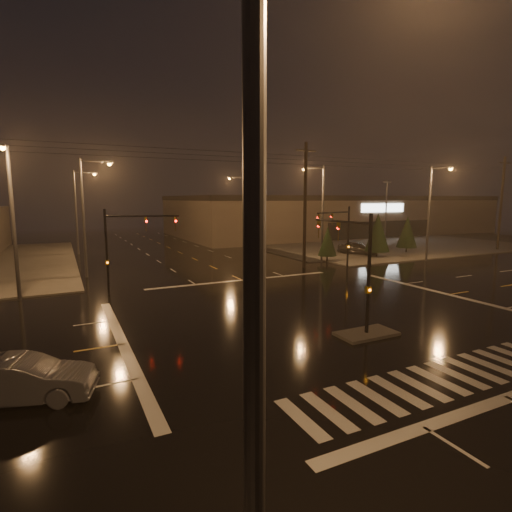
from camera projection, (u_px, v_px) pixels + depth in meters
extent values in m
plane|color=black|center=(319.00, 314.00, 23.28)|extent=(140.00, 140.00, 0.00)
cube|color=#44423D|center=(366.00, 241.00, 63.01)|extent=(36.00, 36.00, 0.12)
cube|color=#44423D|center=(366.00, 334.00, 19.72)|extent=(3.00, 1.60, 0.15)
cube|color=beige|center=(456.00, 375.00, 15.28)|extent=(15.00, 2.60, 0.01)
cube|color=beige|center=(508.00, 398.00, 13.51)|extent=(16.00, 0.50, 0.01)
cube|color=beige|center=(242.00, 280.00, 33.06)|extent=(16.00, 0.50, 0.01)
cube|color=black|center=(399.00, 241.00, 63.42)|extent=(50.00, 24.00, 0.08)
cube|color=brown|center=(331.00, 215.00, 78.92)|extent=(60.00, 28.00, 7.00)
cube|color=black|center=(331.00, 198.00, 78.45)|extent=(60.20, 28.20, 0.80)
cube|color=white|center=(383.00, 208.00, 66.15)|extent=(9.00, 0.20, 1.40)
cube|color=black|center=(382.00, 229.00, 66.70)|extent=(22.00, 0.15, 2.80)
cylinder|color=black|center=(369.00, 276.00, 19.30)|extent=(0.18, 0.18, 6.00)
cylinder|color=black|center=(341.00, 222.00, 20.95)|extent=(0.12, 4.50, 0.12)
imported|color=#594707|center=(319.00, 221.00, 22.75)|extent=(0.16, 0.20, 1.00)
cube|color=#594707|center=(368.00, 290.00, 19.40)|extent=(0.25, 0.18, 0.35)
cylinder|color=black|center=(348.00, 239.00, 36.76)|extent=(0.18, 0.18, 6.00)
cylinder|color=black|center=(334.00, 213.00, 34.62)|extent=(4.74, 1.82, 0.12)
imported|color=#594707|center=(319.00, 214.00, 33.03)|extent=(0.24, 0.22, 1.00)
cube|color=#594707|center=(348.00, 247.00, 36.86)|extent=(0.25, 0.18, 0.35)
cylinder|color=black|center=(107.00, 252.00, 27.61)|extent=(0.18, 0.18, 6.00)
cylinder|color=black|center=(142.00, 216.00, 27.52)|extent=(4.74, 1.82, 0.12)
imported|color=#594707|center=(175.00, 217.00, 27.76)|extent=(0.24, 0.22, 1.00)
cube|color=#594707|center=(107.00, 262.00, 27.71)|extent=(0.25, 0.18, 0.35)
cylinder|color=#38383A|center=(254.00, 359.00, 4.23)|extent=(0.24, 0.24, 10.00)
cylinder|color=#38383A|center=(83.00, 219.00, 33.56)|extent=(0.24, 0.24, 10.00)
cylinder|color=#38383A|center=(95.00, 161.00, 33.40)|extent=(2.40, 0.14, 0.14)
cube|color=#38383A|center=(109.00, 162.00, 33.88)|extent=(0.70, 0.30, 0.18)
sphere|color=orange|center=(109.00, 164.00, 33.90)|extent=(0.32, 0.32, 0.32)
cylinder|color=#38383A|center=(76.00, 213.00, 47.77)|extent=(0.24, 0.24, 10.00)
cylinder|color=#38383A|center=(84.00, 172.00, 47.62)|extent=(2.40, 0.14, 0.14)
cube|color=#38383A|center=(94.00, 173.00, 48.10)|extent=(0.70, 0.30, 0.18)
sphere|color=orange|center=(94.00, 174.00, 48.12)|extent=(0.32, 0.32, 0.32)
cylinder|color=#38383A|center=(323.00, 215.00, 41.80)|extent=(0.24, 0.24, 10.00)
cylinder|color=#38383A|center=(314.00, 168.00, 40.60)|extent=(2.40, 0.14, 0.14)
cube|color=#38383A|center=(305.00, 168.00, 40.13)|extent=(0.70, 0.30, 0.18)
sphere|color=orange|center=(305.00, 169.00, 40.14)|extent=(0.32, 0.32, 0.32)
cylinder|color=#38383A|center=(244.00, 210.00, 59.58)|extent=(0.24, 0.24, 10.00)
cylinder|color=#38383A|center=(236.00, 177.00, 58.37)|extent=(2.40, 0.14, 0.14)
cube|color=#38383A|center=(229.00, 177.00, 57.90)|extent=(0.70, 0.30, 0.18)
sphere|color=orange|center=(229.00, 178.00, 57.92)|extent=(0.32, 0.32, 0.32)
cylinder|color=#38383A|center=(13.00, 225.00, 25.82)|extent=(0.24, 0.24, 10.00)
cylinder|color=#38383A|center=(5.00, 147.00, 24.07)|extent=(0.14, 2.40, 0.14)
cube|color=#38383A|center=(2.00, 145.00, 23.10)|extent=(0.30, 0.70, 0.18)
sphere|color=orange|center=(3.00, 148.00, 23.12)|extent=(0.32, 0.32, 0.32)
cylinder|color=#38383A|center=(429.00, 215.00, 42.38)|extent=(0.24, 0.24, 10.00)
cylinder|color=#38383A|center=(441.00, 168.00, 40.63)|extent=(0.14, 2.40, 0.14)
cube|color=#38383A|center=(451.00, 168.00, 39.66)|extent=(0.30, 0.70, 0.18)
sphere|color=orange|center=(451.00, 169.00, 39.68)|extent=(0.32, 0.32, 0.32)
cylinder|color=black|center=(305.00, 206.00, 38.36)|extent=(0.32, 0.32, 12.00)
cube|color=black|center=(306.00, 150.00, 37.62)|extent=(2.20, 0.12, 0.12)
cylinder|color=black|center=(501.00, 204.00, 51.43)|extent=(0.32, 0.32, 12.00)
cube|color=black|center=(505.00, 163.00, 50.70)|extent=(2.20, 0.12, 0.12)
cylinder|color=black|center=(327.00, 259.00, 42.45)|extent=(0.18, 0.18, 0.70)
cone|color=black|center=(328.00, 241.00, 42.18)|extent=(1.97, 1.97, 3.09)
cylinder|color=black|center=(377.00, 254.00, 45.97)|extent=(0.18, 0.18, 0.70)
cone|color=black|center=(378.00, 232.00, 45.61)|extent=(2.81, 2.81, 4.39)
cylinder|color=black|center=(406.00, 250.00, 49.57)|extent=(0.18, 0.18, 0.70)
cone|color=black|center=(407.00, 232.00, 49.24)|extent=(2.48, 2.48, 3.88)
imported|color=black|center=(357.00, 248.00, 48.08)|extent=(4.07, 4.90, 1.58)
imported|color=slate|center=(22.00, 380.00, 13.18)|extent=(4.83, 2.83, 1.51)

